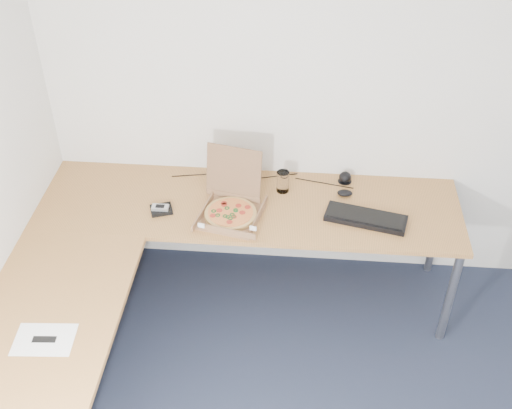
# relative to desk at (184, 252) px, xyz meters

# --- Properties ---
(room_shell) EXTENTS (3.50, 3.50, 2.50)m
(room_shell) POSITION_rel_desk_xyz_m (0.82, -0.97, 0.55)
(room_shell) COLOR silver
(room_shell) RESTS_ON ground
(desk) EXTENTS (2.50, 2.20, 0.73)m
(desk) POSITION_rel_desk_xyz_m (0.00, 0.00, 0.00)
(desk) COLOR #B0773D
(desk) RESTS_ON ground
(pizza_box) EXTENTS (0.33, 0.39, 0.34)m
(pizza_box) POSITION_rel_desk_xyz_m (0.23, 0.31, 0.07)
(pizza_box) COLOR #8D6442
(pizza_box) RESTS_ON desk
(drinking_glass) EXTENTS (0.08, 0.08, 0.14)m
(drinking_glass) POSITION_rel_desk_xyz_m (0.51, 0.57, 0.10)
(drinking_glass) COLOR white
(drinking_glass) RESTS_ON desk
(keyboard) EXTENTS (0.49, 0.27, 0.03)m
(keyboard) POSITION_rel_desk_xyz_m (1.01, 0.33, 0.04)
(keyboard) COLOR black
(keyboard) RESTS_ON desk
(mouse) EXTENTS (0.10, 0.07, 0.03)m
(mouse) POSITION_rel_desk_xyz_m (0.89, 0.56, 0.05)
(mouse) COLOR black
(mouse) RESTS_ON desk
(wallet) EXTENTS (0.15, 0.14, 0.02)m
(wallet) POSITION_rel_desk_xyz_m (-0.18, 0.31, 0.04)
(wallet) COLOR black
(wallet) RESTS_ON desk
(phone) EXTENTS (0.10, 0.05, 0.02)m
(phone) POSITION_rel_desk_xyz_m (-0.19, 0.31, 0.06)
(phone) COLOR #B2B5BA
(phone) RESTS_ON wallet
(paper_sheet) EXTENTS (0.29, 0.22, 0.00)m
(paper_sheet) POSITION_rel_desk_xyz_m (-0.54, -0.68, 0.03)
(paper_sheet) COLOR white
(paper_sheet) RESTS_ON desk
(dome_speaker) EXTENTS (0.09, 0.09, 0.07)m
(dome_speaker) POSITION_rel_desk_xyz_m (0.90, 0.70, 0.07)
(dome_speaker) COLOR black
(dome_speaker) RESTS_ON desk
(cable_bundle) EXTENTS (0.55, 0.11, 0.01)m
(cable_bundle) POSITION_rel_desk_xyz_m (0.36, 0.68, 0.03)
(cable_bundle) COLOR black
(cable_bundle) RESTS_ON desk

